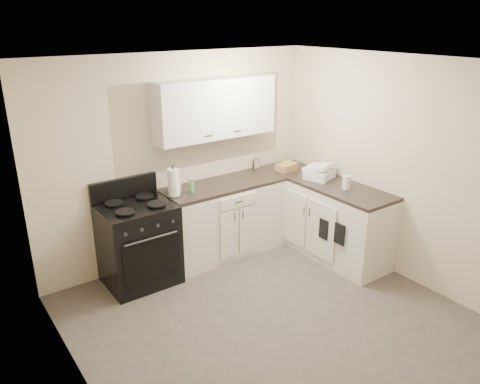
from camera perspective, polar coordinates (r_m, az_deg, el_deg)
floor at (r=4.87m, az=4.00°, el=-15.35°), size 3.60×3.60×0.00m
ceiling at (r=3.96m, az=4.92°, el=15.38°), size 3.60×3.60×0.00m
wall_back at (r=5.68m, az=-7.31°, el=3.99°), size 3.60×0.00×3.60m
wall_right at (r=5.53m, az=18.91°, el=2.58°), size 0.00×3.60×3.60m
wall_left at (r=3.49m, az=-19.17°, el=-8.03°), size 0.00×3.60×3.60m
wall_front at (r=3.25m, az=25.56°, el=-11.23°), size 3.60×0.00×3.60m
base_cabinets_back at (r=5.92m, az=-1.94°, el=-3.42°), size 1.55×0.60×0.90m
base_cabinets_right at (r=6.09m, az=9.96°, el=-3.00°), size 0.60×1.90×0.90m
countertop_back at (r=5.74m, az=-2.00°, el=0.87°), size 1.55×0.60×0.04m
countertop_right at (r=5.92m, az=10.23°, el=1.17°), size 0.60×1.90×0.04m
upper_cabinets at (r=5.62m, az=-2.98°, el=10.15°), size 1.55×0.30×0.70m
stove at (r=5.39m, az=-12.26°, el=-6.28°), size 0.78×0.67×0.95m
knife_block at (r=5.46m, az=-7.80°, el=0.95°), size 0.10×0.10×0.19m
paper_towel at (r=5.33m, az=-8.10°, el=1.13°), size 0.17×0.17×0.32m
soap_bottle at (r=5.43m, az=-5.93°, el=0.74°), size 0.06×0.06×0.16m
picture_frame at (r=6.28m, az=2.06°, el=3.46°), size 0.11×0.04×0.13m
wicker_basket at (r=6.24m, az=5.69°, el=3.06°), size 0.30×0.21×0.09m
countertop_grill at (r=5.98m, az=9.65°, el=2.21°), size 0.40×0.39×0.12m
glass_jar at (r=5.67m, az=12.87°, el=1.18°), size 0.10×0.10×0.16m
oven_mitt_near at (r=5.48m, az=12.02°, el=-5.03°), size 0.02×0.14×0.25m
oven_mitt_far at (r=5.64m, az=10.18°, el=-4.48°), size 0.02×0.14×0.25m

